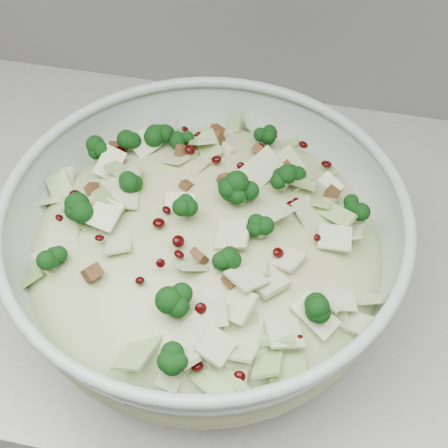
% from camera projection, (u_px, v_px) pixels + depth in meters
% --- Properties ---
extents(counter, '(3.60, 0.60, 0.90)m').
position_uv_depth(counter, '(97.00, 363.00, 1.15)').
color(counter, silver).
rests_on(counter, floor).
extents(mixing_bowl, '(0.44, 0.44, 0.16)m').
position_uv_depth(mixing_bowl, '(206.00, 254.00, 0.65)').
color(mixing_bowl, '#ACBEB0').
rests_on(mixing_bowl, counter).
extents(salad, '(0.50, 0.50, 0.16)m').
position_uv_depth(salad, '(205.00, 238.00, 0.63)').
color(salad, '#B6C687').
rests_on(salad, mixing_bowl).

